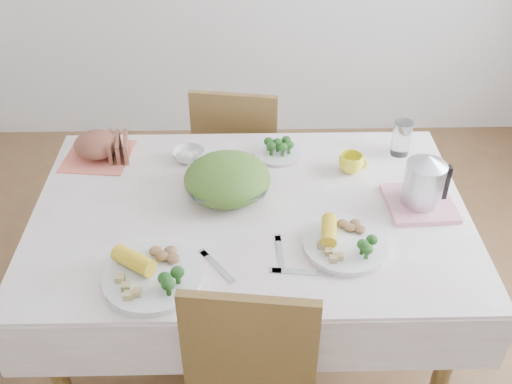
{
  "coord_description": "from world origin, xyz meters",
  "views": [
    {
      "loc": [
        -0.01,
        -1.62,
        2.05
      ],
      "look_at": [
        0.02,
        0.02,
        0.82
      ],
      "focal_mm": 42.0,
      "sensor_mm": 36.0,
      "label": 1
    }
  ],
  "objects_px": {
    "dinner_plate_left": "(153,278)",
    "chair_far": "(241,154)",
    "salad_bowl": "(228,185)",
    "dinner_plate_right": "(346,245)",
    "yellow_mug": "(351,163)",
    "dining_table": "(251,287)",
    "electric_kettle": "(425,177)"
  },
  "relations": [
    {
      "from": "dinner_plate_left",
      "to": "chair_far",
      "type": "bearing_deg",
      "value": 77.08
    },
    {
      "from": "salad_bowl",
      "to": "dinner_plate_right",
      "type": "bearing_deg",
      "value": -38.12
    },
    {
      "from": "yellow_mug",
      "to": "dinner_plate_right",
      "type": "bearing_deg",
      "value": -100.35
    },
    {
      "from": "dinner_plate_right",
      "to": "yellow_mug",
      "type": "relative_size",
      "value": 2.98
    },
    {
      "from": "chair_far",
      "to": "dinner_plate_right",
      "type": "bearing_deg",
      "value": 117.71
    },
    {
      "from": "salad_bowl",
      "to": "dinner_plate_left",
      "type": "relative_size",
      "value": 0.96
    },
    {
      "from": "dining_table",
      "to": "salad_bowl",
      "type": "height_order",
      "value": "salad_bowl"
    },
    {
      "from": "salad_bowl",
      "to": "dinner_plate_left",
      "type": "bearing_deg",
      "value": -116.7
    },
    {
      "from": "chair_far",
      "to": "electric_kettle",
      "type": "height_order",
      "value": "electric_kettle"
    },
    {
      "from": "salad_bowl",
      "to": "yellow_mug",
      "type": "height_order",
      "value": "yellow_mug"
    },
    {
      "from": "salad_bowl",
      "to": "dinner_plate_left",
      "type": "xyz_separation_m",
      "value": [
        -0.22,
        -0.43,
        -0.02
      ]
    },
    {
      "from": "chair_far",
      "to": "salad_bowl",
      "type": "bearing_deg",
      "value": 95.66
    },
    {
      "from": "dinner_plate_left",
      "to": "dinner_plate_right",
      "type": "height_order",
      "value": "dinner_plate_left"
    },
    {
      "from": "chair_far",
      "to": "dinner_plate_left",
      "type": "relative_size",
      "value": 2.92
    },
    {
      "from": "chair_far",
      "to": "dinner_plate_left",
      "type": "height_order",
      "value": "chair_far"
    },
    {
      "from": "chair_far",
      "to": "salad_bowl",
      "type": "xyz_separation_m",
      "value": [
        -0.04,
        -0.71,
        0.33
      ]
    },
    {
      "from": "salad_bowl",
      "to": "yellow_mug",
      "type": "bearing_deg",
      "value": 15.89
    },
    {
      "from": "dining_table",
      "to": "dinner_plate_right",
      "type": "bearing_deg",
      "value": -34.49
    },
    {
      "from": "salad_bowl",
      "to": "dinner_plate_right",
      "type": "relative_size",
      "value": 1.06
    },
    {
      "from": "dinner_plate_left",
      "to": "dinner_plate_right",
      "type": "xyz_separation_m",
      "value": [
        0.6,
        0.13,
        0.0
      ]
    },
    {
      "from": "dining_table",
      "to": "chair_far",
      "type": "relative_size",
      "value": 1.59
    },
    {
      "from": "dining_table",
      "to": "dinner_plate_left",
      "type": "relative_size",
      "value": 4.63
    },
    {
      "from": "dinner_plate_left",
      "to": "dining_table",
      "type": "bearing_deg",
      "value": 48.96
    },
    {
      "from": "yellow_mug",
      "to": "electric_kettle",
      "type": "height_order",
      "value": "electric_kettle"
    },
    {
      "from": "chair_far",
      "to": "yellow_mug",
      "type": "distance_m",
      "value": 0.78
    },
    {
      "from": "chair_far",
      "to": "electric_kettle",
      "type": "relative_size",
      "value": 4.61
    },
    {
      "from": "dinner_plate_right",
      "to": "electric_kettle",
      "type": "distance_m",
      "value": 0.38
    },
    {
      "from": "dining_table",
      "to": "electric_kettle",
      "type": "xyz_separation_m",
      "value": [
        0.59,
        0.01,
        0.51
      ]
    },
    {
      "from": "chair_far",
      "to": "yellow_mug",
      "type": "height_order",
      "value": "chair_far"
    },
    {
      "from": "yellow_mug",
      "to": "dining_table",
      "type": "bearing_deg",
      "value": -149.68
    },
    {
      "from": "dinner_plate_left",
      "to": "dinner_plate_right",
      "type": "relative_size",
      "value": 1.11
    },
    {
      "from": "chair_far",
      "to": "yellow_mug",
      "type": "bearing_deg",
      "value": 134.92
    }
  ]
}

